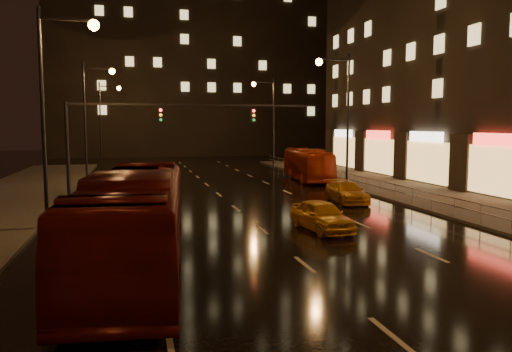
% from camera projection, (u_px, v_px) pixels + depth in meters
% --- Properties ---
extents(ground, '(140.00, 140.00, 0.00)m').
position_uv_depth(ground, '(224.00, 199.00, 32.81)').
color(ground, black).
rests_on(ground, ground).
extents(sidewalk_right, '(7.00, 70.00, 0.15)m').
position_uv_depth(sidewalk_right, '(451.00, 201.00, 31.17)').
color(sidewalk_right, '#38332D').
rests_on(sidewalk_right, ground).
extents(building_distant, '(44.00, 16.00, 36.00)m').
position_uv_depth(building_distant, '(192.00, 45.00, 82.16)').
color(building_distant, black).
rests_on(building_distant, ground).
extents(traffic_signal, '(15.31, 0.32, 6.20)m').
position_uv_depth(traffic_signal, '(144.00, 126.00, 31.13)').
color(traffic_signal, black).
rests_on(traffic_signal, ground).
extents(railing_right, '(0.05, 56.00, 1.00)m').
position_uv_depth(railing_right, '(380.00, 184.00, 33.20)').
color(railing_right, '#99999E').
rests_on(railing_right, sidewalk_right).
extents(bus_red, '(4.00, 12.35, 3.38)m').
position_uv_depth(bus_red, '(135.00, 222.00, 16.12)').
color(bus_red, '#550E0C').
rests_on(bus_red, ground).
extents(bus_curb, '(3.36, 10.09, 2.76)m').
position_uv_depth(bus_curb, '(308.00, 165.00, 43.41)').
color(bus_curb, '#AC2D11').
rests_on(bus_curb, ground).
extents(taxi_near, '(2.10, 4.29, 1.41)m').
position_uv_depth(taxi_near, '(322.00, 216.00, 22.80)').
color(taxi_near, orange).
rests_on(taxi_near, ground).
extents(taxi_far, '(2.06, 4.54, 1.29)m').
position_uv_depth(taxi_far, '(346.00, 192.00, 31.19)').
color(taxi_far, orange).
rests_on(taxi_far, ground).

